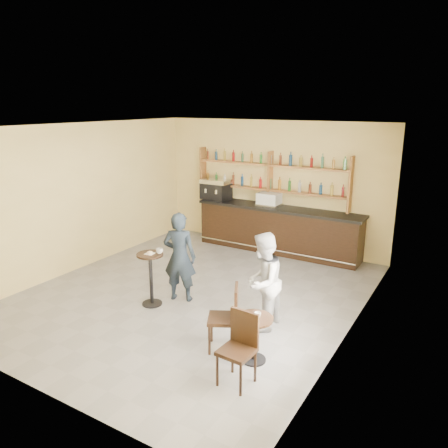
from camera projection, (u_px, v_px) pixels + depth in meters
The scene contains 23 objects.
floor at pixel (194, 293), 8.55m from camera, with size 7.00×7.00×0.00m, color slate.
ceiling at pixel (191, 127), 7.69m from camera, with size 7.00×7.00×0.00m, color white.
wall_back at pixel (272, 185), 11.01m from camera, with size 7.00×7.00×0.00m, color #F7DD8C.
wall_front at pixel (26, 276), 5.23m from camera, with size 7.00×7.00×0.00m, color #F7DD8C.
wall_left at pixel (81, 197), 9.60m from camera, with size 7.00×7.00×0.00m, color #F7DD8C.
wall_right at pixel (355, 239), 6.64m from camera, with size 7.00×7.00×0.00m, color #F7DD8C.
window_pane at pixel (330, 256), 5.62m from camera, with size 2.00×2.00×0.00m, color white.
window_frame at pixel (330, 256), 5.62m from camera, with size 0.04×1.70×2.10m, color black, non-canonical shape.
shelf_unit at pixel (270, 177), 10.85m from camera, with size 4.00×0.26×1.40m, color brown, non-canonical shape.
liquor_bottles at pixel (270, 171), 10.80m from camera, with size 3.68×0.10×1.00m, color #8C5919, non-canonical shape.
bar_counter at pixel (278, 229), 10.82m from camera, with size 4.19×0.82×1.14m, color black, non-canonical shape.
espresso_machine at pixel (216, 189), 11.49m from camera, with size 0.75×0.48×0.53m, color black, non-canonical shape.
pastry_case at pixel (269, 199), 10.76m from camera, with size 0.55×0.44×0.33m, color silver, non-canonical shape.
pedestal_table at pixel (151, 279), 7.96m from camera, with size 0.48×0.48×0.99m, color black, non-canonical shape.
napkin at pixel (150, 254), 7.83m from camera, with size 0.16×0.16×0.00m, color white.
donut at pixel (150, 253), 7.81m from camera, with size 0.11×0.11×0.04m, color #E6A654.
cup_pedestal at pixel (159, 251), 7.83m from camera, with size 0.12×0.12×0.09m, color white.
man_main at pixel (180, 257), 8.07m from camera, with size 0.62×0.41×1.70m, color black.
cafe_table at pixel (254, 339), 6.24m from camera, with size 0.54×0.54×0.69m, color black, non-canonical shape.
cup_cafe at pixel (258, 316), 6.11m from camera, with size 0.10×0.10×0.09m, color white.
chair_west at pixel (223, 318), 6.51m from camera, with size 0.44×0.44×1.02m, color black, non-canonical shape.
chair_south at pixel (237, 351), 5.68m from camera, with size 0.43×0.43×0.99m, color black, non-canonical shape.
patron_second at pixel (263, 282), 7.04m from camera, with size 0.80×0.62×1.64m, color #ABAAB0.
Camera 1 is at (4.54, -6.45, 3.61)m, focal length 35.00 mm.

